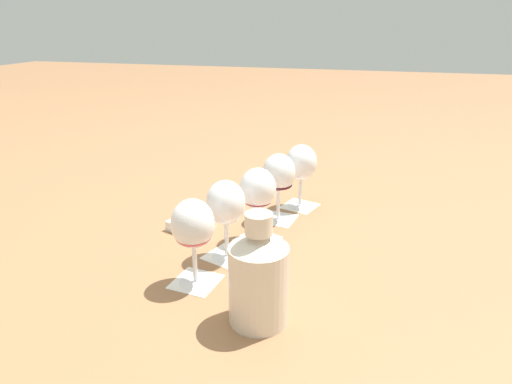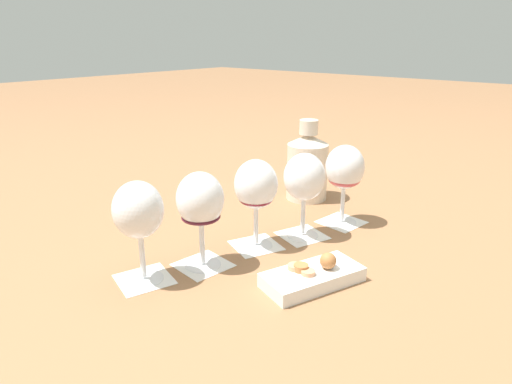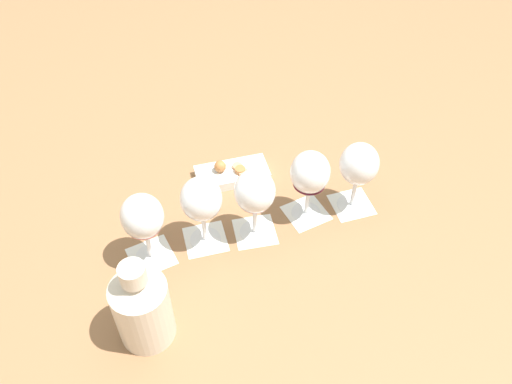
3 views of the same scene
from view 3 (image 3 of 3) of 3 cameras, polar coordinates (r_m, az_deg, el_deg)
The scene contains 13 objects.
ground_plane at distance 1.24m, azimuth -0.07°, elevation -3.86°, with size 8.00×8.00×0.00m, color #936642.
tasting_card_0 at distance 1.21m, azimuth -10.95°, elevation -6.65°, with size 0.10×0.10×0.00m.
tasting_card_1 at distance 1.22m, azimuth -5.34°, elevation -4.97°, with size 0.12×0.12×0.00m.
tasting_card_2 at distance 1.23m, azimuth -0.12°, elevation -4.19°, with size 0.12×0.12×0.00m.
tasting_card_3 at distance 1.27m, azimuth 5.29°, elevation -2.19°, with size 0.10×0.10×0.00m.
tasting_card_4 at distance 1.31m, azimuth 10.02°, elevation -1.30°, with size 0.12×0.11×0.00m.
wine_glass_0 at distance 1.12m, azimuth -11.84°, elevation -2.80°, with size 0.09×0.09×0.18m.
wine_glass_1 at distance 1.13m, azimuth -5.77°, elevation -1.04°, with size 0.09×0.09×0.18m.
wine_glass_2 at distance 1.14m, azimuth -0.13°, elevation -0.22°, with size 0.09×0.09×0.18m.
wine_glass_3 at distance 1.18m, azimuth 5.69°, elevation 1.81°, with size 0.09×0.09×0.18m.
wine_glass_4 at distance 1.22m, azimuth 10.76°, elevation 2.64°, with size 0.09×0.09×0.18m.
ceramic_vase at distance 1.03m, azimuth -11.93°, elevation -11.68°, with size 0.11×0.11×0.21m.
snack_dish at distance 1.34m, azimuth -2.56°, elevation 1.97°, with size 0.19×0.14×0.06m.
Camera 3 is at (-0.45, -0.65, 0.96)m, focal length 38.00 mm.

